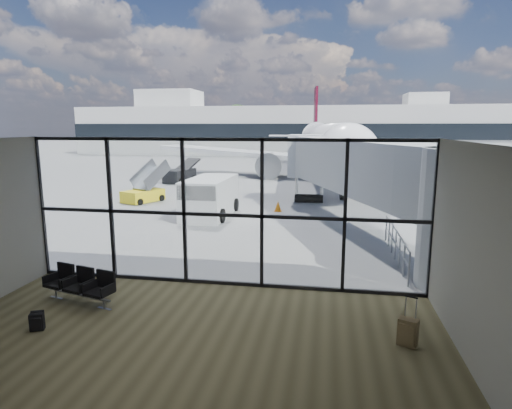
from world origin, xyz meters
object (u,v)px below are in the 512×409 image
(airliner, at_px, (325,144))
(seating_row, at_px, (82,283))
(mobile_stairs, at_px, (144,194))
(belt_loader, at_px, (180,175))
(suitcase, at_px, (408,332))
(service_van, at_px, (209,197))
(backpack, at_px, (37,322))

(airliner, bearing_deg, seating_row, -105.88)
(mobile_stairs, bearing_deg, belt_loader, 119.51)
(suitcase, height_order, service_van, service_van)
(backpack, relative_size, airliner, 0.01)
(seating_row, distance_m, suitcase, 8.55)
(backpack, distance_m, mobile_stairs, 17.85)
(seating_row, xyz_separation_m, service_van, (0.34, 11.72, 0.53))
(backpack, xyz_separation_m, service_van, (0.46, 13.47, 0.84))
(seating_row, relative_size, belt_loader, 0.50)
(seating_row, xyz_separation_m, backpack, (-0.12, -1.75, -0.31))
(belt_loader, distance_m, mobile_stairs, 9.81)
(backpack, relative_size, service_van, 0.10)
(suitcase, distance_m, mobile_stairs, 21.31)
(seating_row, bearing_deg, service_van, 103.16)
(backpack, relative_size, belt_loader, 0.11)
(belt_loader, bearing_deg, service_van, -52.18)
(backpack, height_order, mobile_stairs, mobile_stairs)
(suitcase, distance_m, service_van, 15.15)
(airliner, relative_size, mobile_stairs, 11.67)
(backpack, bearing_deg, suitcase, -17.39)
(backpack, bearing_deg, mobile_stairs, 84.03)
(suitcase, height_order, mobile_stairs, mobile_stairs)
(airliner, height_order, belt_loader, airliner)
(seating_row, height_order, airliner, airliner)
(service_van, bearing_deg, belt_loader, 116.09)
(service_van, distance_m, belt_loader, 14.90)
(mobile_stairs, bearing_deg, service_van, -10.32)
(airliner, bearing_deg, service_van, -110.60)
(seating_row, xyz_separation_m, belt_loader, (-6.08, 25.16, 0.11))
(suitcase, relative_size, belt_loader, 0.25)
(seating_row, distance_m, service_van, 11.74)
(suitcase, relative_size, service_van, 0.23)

